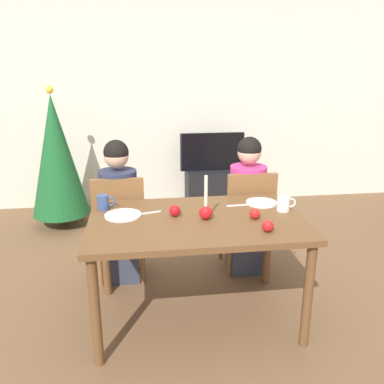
# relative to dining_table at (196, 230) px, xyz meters

# --- Properties ---
(ground_plane) EXTENTS (7.68, 7.68, 0.00)m
(ground_plane) POSITION_rel_dining_table_xyz_m (0.00, 0.00, -0.67)
(ground_plane) COLOR brown
(back_wall) EXTENTS (6.40, 0.10, 2.60)m
(back_wall) POSITION_rel_dining_table_xyz_m (0.00, 2.60, 0.63)
(back_wall) COLOR beige
(back_wall) RESTS_ON ground
(dining_table) EXTENTS (1.40, 0.90, 0.75)m
(dining_table) POSITION_rel_dining_table_xyz_m (0.00, 0.00, 0.00)
(dining_table) COLOR brown
(dining_table) RESTS_ON ground
(chair_left) EXTENTS (0.40, 0.40, 0.90)m
(chair_left) POSITION_rel_dining_table_xyz_m (-0.53, 0.61, -0.15)
(chair_left) COLOR brown
(chair_left) RESTS_ON ground
(chair_right) EXTENTS (0.40, 0.40, 0.90)m
(chair_right) POSITION_rel_dining_table_xyz_m (0.53, 0.61, -0.15)
(chair_right) COLOR brown
(chair_right) RESTS_ON ground
(person_left_child) EXTENTS (0.30, 0.30, 1.17)m
(person_left_child) POSITION_rel_dining_table_xyz_m (-0.53, 0.64, -0.10)
(person_left_child) COLOR #33384C
(person_left_child) RESTS_ON ground
(person_right_child) EXTENTS (0.30, 0.30, 1.17)m
(person_right_child) POSITION_rel_dining_table_xyz_m (0.53, 0.64, -0.10)
(person_right_child) COLOR #33384C
(person_right_child) RESTS_ON ground
(tv_stand) EXTENTS (0.64, 0.40, 0.48)m
(tv_stand) POSITION_rel_dining_table_xyz_m (0.54, 2.30, -0.43)
(tv_stand) COLOR black
(tv_stand) RESTS_ON ground
(tv) EXTENTS (0.79, 0.05, 0.46)m
(tv) POSITION_rel_dining_table_xyz_m (0.54, 2.30, 0.04)
(tv) COLOR black
(tv) RESTS_ON tv_stand
(christmas_tree) EXTENTS (0.61, 0.61, 1.52)m
(christmas_tree) POSITION_rel_dining_table_xyz_m (-1.24, 1.92, 0.12)
(christmas_tree) COLOR brown
(christmas_tree) RESTS_ON ground
(candle_centerpiece) EXTENTS (0.09, 0.09, 0.29)m
(candle_centerpiece) POSITION_rel_dining_table_xyz_m (0.06, -0.02, 0.15)
(candle_centerpiece) COLOR red
(candle_centerpiece) RESTS_ON dining_table
(plate_left) EXTENTS (0.25, 0.25, 0.01)m
(plate_left) POSITION_rel_dining_table_xyz_m (-0.48, 0.11, 0.09)
(plate_left) COLOR silver
(plate_left) RESTS_ON dining_table
(plate_right) EXTENTS (0.23, 0.23, 0.01)m
(plate_right) POSITION_rel_dining_table_xyz_m (0.52, 0.23, 0.09)
(plate_right) COLOR silver
(plate_right) RESTS_ON dining_table
(mug_left) EXTENTS (0.13, 0.08, 0.10)m
(mug_left) POSITION_rel_dining_table_xyz_m (-0.61, 0.26, 0.14)
(mug_left) COLOR #33477F
(mug_left) RESTS_ON dining_table
(mug_right) EXTENTS (0.13, 0.09, 0.10)m
(mug_right) POSITION_rel_dining_table_xyz_m (0.62, 0.07, 0.13)
(mug_right) COLOR white
(mug_right) RESTS_ON dining_table
(fork_left) EXTENTS (0.18, 0.06, 0.01)m
(fork_left) POSITION_rel_dining_table_xyz_m (-0.31, 0.13, 0.09)
(fork_left) COLOR silver
(fork_left) RESTS_ON dining_table
(fork_right) EXTENTS (0.18, 0.03, 0.01)m
(fork_right) POSITION_rel_dining_table_xyz_m (0.34, 0.21, 0.09)
(fork_right) COLOR silver
(fork_right) RESTS_ON dining_table
(apple_near_candle) EXTENTS (0.08, 0.08, 0.08)m
(apple_near_candle) POSITION_rel_dining_table_xyz_m (-0.13, 0.06, 0.12)
(apple_near_candle) COLOR #AF1018
(apple_near_candle) RESTS_ON dining_table
(apple_by_left_plate) EXTENTS (0.07, 0.07, 0.07)m
(apple_by_left_plate) POSITION_rel_dining_table_xyz_m (0.40, -0.27, 0.12)
(apple_by_left_plate) COLOR red
(apple_by_left_plate) RESTS_ON dining_table
(apple_by_right_mug) EXTENTS (0.07, 0.07, 0.07)m
(apple_by_right_mug) POSITION_rel_dining_table_xyz_m (0.38, -0.06, 0.12)
(apple_by_right_mug) COLOR #B31B16
(apple_by_right_mug) RESTS_ON dining_table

